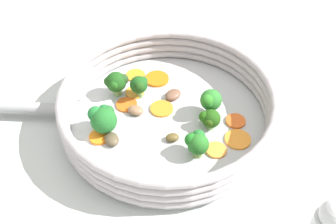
{
  "coord_description": "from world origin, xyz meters",
  "views": [
    {
      "loc": [
        -0.34,
        -0.35,
        0.52
      ],
      "look_at": [
        0.0,
        0.0,
        0.03
      ],
      "focal_mm": 42.0,
      "sensor_mm": 36.0,
      "label": 1
    }
  ],
  "objects_px": {
    "carrot_slice_2": "(157,79)",
    "carrot_slice_7": "(135,75)",
    "skillet": "(168,120)",
    "carrot_slice_3": "(238,139)",
    "broccoli_floret_4": "(210,101)",
    "carrot_slice_4": "(216,150)",
    "carrot_slice_8": "(236,121)",
    "broccoli_floret_0": "(116,82)",
    "mushroom_piece_3": "(173,95)",
    "carrot_slice_6": "(136,92)",
    "broccoli_floret_2": "(103,118)",
    "broccoli_floret_3": "(210,119)",
    "mushroom_piece_1": "(112,139)",
    "mushroom_piece_0": "(172,138)",
    "broccoli_floret_5": "(139,85)",
    "mushroom_piece_2": "(136,110)",
    "carrot_slice_1": "(99,137)",
    "carrot_slice_0": "(127,105)",
    "broccoli_floret_1": "(197,142)",
    "carrot_slice_5": "(162,109)"
  },
  "relations": [
    {
      "from": "mushroom_piece_1",
      "to": "carrot_slice_0",
      "type": "bearing_deg",
      "value": 34.43
    },
    {
      "from": "carrot_slice_2",
      "to": "carrot_slice_7",
      "type": "bearing_deg",
      "value": 121.33
    },
    {
      "from": "skillet",
      "to": "carrot_slice_6",
      "type": "bearing_deg",
      "value": 88.65
    },
    {
      "from": "carrot_slice_6",
      "to": "carrot_slice_7",
      "type": "height_order",
      "value": "same"
    },
    {
      "from": "carrot_slice_4",
      "to": "broccoli_floret_0",
      "type": "height_order",
      "value": "broccoli_floret_0"
    },
    {
      "from": "carrot_slice_8",
      "to": "broccoli_floret_2",
      "type": "distance_m",
      "value": 0.23
    },
    {
      "from": "carrot_slice_0",
      "to": "mushroom_piece_0",
      "type": "xyz_separation_m",
      "value": [
        0.0,
        -0.12,
        0.0
      ]
    },
    {
      "from": "carrot_slice_6",
      "to": "broccoli_floret_2",
      "type": "relative_size",
      "value": 0.69
    },
    {
      "from": "carrot_slice_0",
      "to": "carrot_slice_3",
      "type": "height_order",
      "value": "same"
    },
    {
      "from": "carrot_slice_8",
      "to": "broccoli_floret_0",
      "type": "xyz_separation_m",
      "value": [
        -0.1,
        0.2,
        0.03
      ]
    },
    {
      "from": "carrot_slice_2",
      "to": "mushroom_piece_0",
      "type": "xyz_separation_m",
      "value": [
        -0.09,
        -0.13,
        0.0
      ]
    },
    {
      "from": "carrot_slice_0",
      "to": "broccoli_floret_4",
      "type": "distance_m",
      "value": 0.15
    },
    {
      "from": "carrot_slice_7",
      "to": "broccoli_floret_4",
      "type": "height_order",
      "value": "broccoli_floret_4"
    },
    {
      "from": "skillet",
      "to": "mushroom_piece_1",
      "type": "bearing_deg",
      "value": 166.71
    },
    {
      "from": "carrot_slice_3",
      "to": "mushroom_piece_1",
      "type": "relative_size",
      "value": 1.43
    },
    {
      "from": "mushroom_piece_1",
      "to": "carrot_slice_3",
      "type": "bearing_deg",
      "value": -42.84
    },
    {
      "from": "carrot_slice_6",
      "to": "broccoli_floret_3",
      "type": "relative_size",
      "value": 0.93
    },
    {
      "from": "carrot_slice_4",
      "to": "carrot_slice_3",
      "type": "bearing_deg",
      "value": -12.83
    },
    {
      "from": "carrot_slice_4",
      "to": "broccoli_floret_2",
      "type": "xyz_separation_m",
      "value": [
        -0.1,
        0.16,
        0.03
      ]
    },
    {
      "from": "carrot_slice_0",
      "to": "mushroom_piece_0",
      "type": "distance_m",
      "value": 0.12
    },
    {
      "from": "carrot_slice_7",
      "to": "broccoli_floret_1",
      "type": "bearing_deg",
      "value": -104.58
    },
    {
      "from": "carrot_slice_5",
      "to": "mushroom_piece_2",
      "type": "xyz_separation_m",
      "value": [
        -0.04,
        0.03,
        0.01
      ]
    },
    {
      "from": "skillet",
      "to": "carrot_slice_6",
      "type": "height_order",
      "value": "carrot_slice_6"
    },
    {
      "from": "broccoli_floret_0",
      "to": "broccoli_floret_5",
      "type": "xyz_separation_m",
      "value": [
        0.03,
        -0.04,
        0.0
      ]
    },
    {
      "from": "carrot_slice_4",
      "to": "broccoli_floret_3",
      "type": "height_order",
      "value": "broccoli_floret_3"
    },
    {
      "from": "skillet",
      "to": "broccoli_floret_5",
      "type": "bearing_deg",
      "value": 89.95
    },
    {
      "from": "carrot_slice_2",
      "to": "broccoli_floret_3",
      "type": "distance_m",
      "value": 0.16
    },
    {
      "from": "broccoli_floret_0",
      "to": "broccoli_floret_5",
      "type": "bearing_deg",
      "value": -53.89
    },
    {
      "from": "broccoli_floret_5",
      "to": "mushroom_piece_3",
      "type": "relative_size",
      "value": 1.39
    },
    {
      "from": "broccoli_floret_5",
      "to": "mushroom_piece_2",
      "type": "bearing_deg",
      "value": -141.32
    },
    {
      "from": "broccoli_floret_1",
      "to": "mushroom_piece_1",
      "type": "xyz_separation_m",
      "value": [
        -0.08,
        0.11,
        -0.02
      ]
    },
    {
      "from": "carrot_slice_6",
      "to": "carrot_slice_7",
      "type": "relative_size",
      "value": 0.94
    },
    {
      "from": "broccoli_floret_1",
      "to": "mushroom_piece_2",
      "type": "xyz_separation_m",
      "value": [
        -0.01,
        0.14,
        -0.02
      ]
    },
    {
      "from": "skillet",
      "to": "carrot_slice_3",
      "type": "height_order",
      "value": "carrot_slice_3"
    },
    {
      "from": "broccoli_floret_1",
      "to": "broccoli_floret_2",
      "type": "relative_size",
      "value": 0.87
    },
    {
      "from": "broccoli_floret_4",
      "to": "mushroom_piece_1",
      "type": "xyz_separation_m",
      "value": [
        -0.17,
        0.07,
        -0.03
      ]
    },
    {
      "from": "broccoli_floret_2",
      "to": "mushroom_piece_1",
      "type": "bearing_deg",
      "value": -105.07
    },
    {
      "from": "carrot_slice_4",
      "to": "carrot_slice_6",
      "type": "relative_size",
      "value": 0.99
    },
    {
      "from": "broccoli_floret_4",
      "to": "mushroom_piece_3",
      "type": "xyz_separation_m",
      "value": [
        -0.02,
        0.08,
        -0.03
      ]
    },
    {
      "from": "carrot_slice_3",
      "to": "broccoli_floret_2",
      "type": "bearing_deg",
      "value": 130.19
    },
    {
      "from": "carrot_slice_3",
      "to": "broccoli_floret_5",
      "type": "distance_m",
      "value": 0.2
    },
    {
      "from": "mushroom_piece_0",
      "to": "carrot_slice_8",
      "type": "bearing_deg",
      "value": -23.55
    },
    {
      "from": "broccoli_floret_4",
      "to": "carrot_slice_4",
      "type": "bearing_deg",
      "value": -129.71
    },
    {
      "from": "carrot_slice_0",
      "to": "carrot_slice_6",
      "type": "height_order",
      "value": "same"
    },
    {
      "from": "carrot_slice_1",
      "to": "carrot_slice_3",
      "type": "bearing_deg",
      "value": -45.03
    },
    {
      "from": "broccoli_floret_3",
      "to": "carrot_slice_8",
      "type": "bearing_deg",
      "value": -28.92
    },
    {
      "from": "mushroom_piece_1",
      "to": "mushroom_piece_3",
      "type": "relative_size",
      "value": 0.93
    },
    {
      "from": "carrot_slice_8",
      "to": "broccoli_floret_3",
      "type": "bearing_deg",
      "value": 151.08
    },
    {
      "from": "broccoli_floret_5",
      "to": "mushroom_piece_2",
      "type": "xyz_separation_m",
      "value": [
        -0.03,
        -0.03,
        -0.02
      ]
    },
    {
      "from": "broccoli_floret_0",
      "to": "broccoli_floret_3",
      "type": "xyz_separation_m",
      "value": [
        0.06,
        -0.18,
        -0.01
      ]
    }
  ]
}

